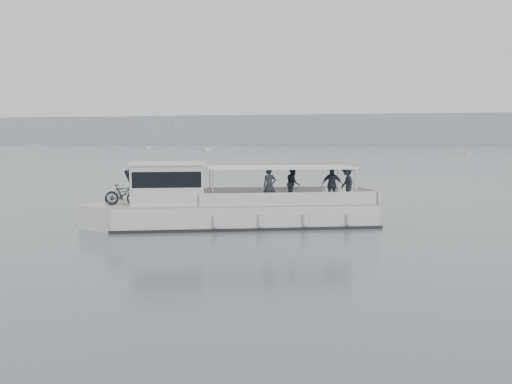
# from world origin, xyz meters

# --- Properties ---
(ground) EXTENTS (1400.00, 1400.00, 0.00)m
(ground) POSITION_xyz_m (0.00, 0.00, 0.00)
(ground) COLOR slate
(ground) RESTS_ON ground
(headland) EXTENTS (1400.00, 90.00, 28.00)m
(headland) POSITION_xyz_m (0.00, 560.00, 14.00)
(headland) COLOR #939EA8
(headland) RESTS_ON ground
(tour_boat) EXTENTS (13.32, 7.34, 5.70)m
(tour_boat) POSITION_xyz_m (-3.78, 2.85, 0.94)
(tour_boat) COLOR silver
(tour_boat) RESTS_ON ground
(moored_fleet) EXTENTS (391.26, 349.95, 9.86)m
(moored_fleet) POSITION_xyz_m (-47.45, 177.07, 0.36)
(moored_fleet) COLOR silver
(moored_fleet) RESTS_ON ground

